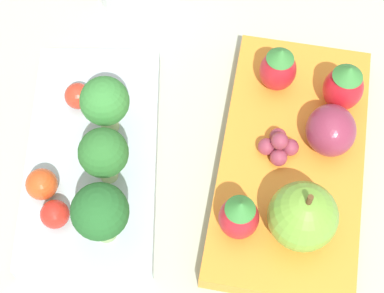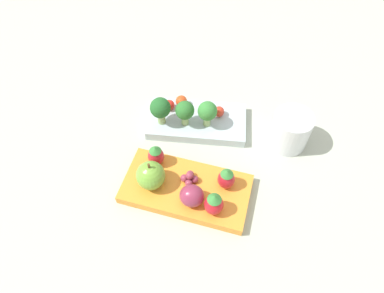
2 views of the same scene
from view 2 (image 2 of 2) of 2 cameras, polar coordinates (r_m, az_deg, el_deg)
ground_plane at (r=0.67m, az=-1.20°, el=-1.20°), size 4.00×4.00×0.00m
bento_box_savoury at (r=0.70m, az=0.84°, el=4.22°), size 0.20×0.11×0.02m
bento_box_fruit at (r=0.61m, az=-0.97°, el=-7.07°), size 0.24×0.14×0.02m
broccoli_floret_0 at (r=0.66m, az=-5.29°, el=6.30°), size 0.04×0.04×0.06m
broccoli_floret_1 at (r=0.66m, az=2.59°, el=5.80°), size 0.04×0.04×0.06m
broccoli_floret_2 at (r=0.66m, az=-1.20°, el=5.91°), size 0.04×0.04×0.06m
cherry_tomato_0 at (r=0.70m, az=4.52°, el=5.83°), size 0.02×0.02×0.02m
cherry_tomato_1 at (r=0.71m, az=-1.79°, el=7.56°), size 0.02×0.02×0.02m
cherry_tomato_2 at (r=0.71m, az=-3.81°, el=6.92°), size 0.02×0.02×0.02m
apple at (r=0.59m, az=-6.92°, el=-4.81°), size 0.05×0.05×0.06m
strawberry_0 at (r=0.59m, az=5.74°, el=-5.31°), size 0.03×0.03×0.05m
strawberry_1 at (r=0.62m, az=-6.05°, el=-1.48°), size 0.03×0.03×0.05m
strawberry_2 at (r=0.57m, az=3.67°, el=-9.48°), size 0.03×0.03×0.05m
plum at (r=0.58m, az=-0.02°, el=-8.21°), size 0.04×0.04×0.04m
grape_cluster at (r=0.60m, az=-0.43°, el=-5.30°), size 0.03×0.03×0.02m
drinking_cup at (r=0.68m, az=16.06°, el=2.63°), size 0.07×0.07×0.07m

